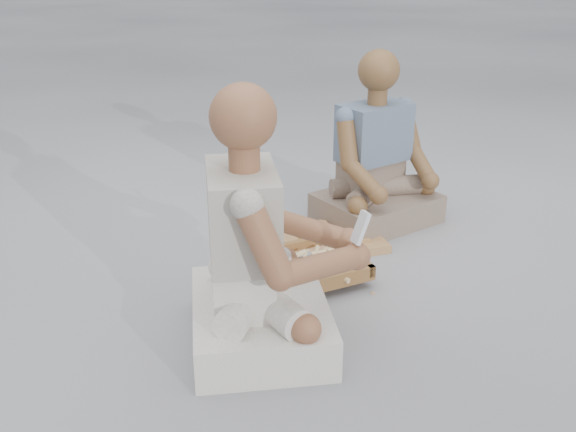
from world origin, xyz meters
name	(u,v)px	position (x,y,z in m)	size (l,w,h in m)	color
ground	(310,297)	(0.00, 0.00, 0.00)	(60.00, 60.00, 0.00)	#A0A0A6
carved_panel	(319,240)	(0.23, 0.43, 0.02)	(0.57, 0.38, 0.04)	olive
tool_tray	(304,268)	(0.03, 0.13, 0.06)	(0.49, 0.40, 0.06)	brown
chisel_0	(327,262)	(0.13, 0.13, 0.06)	(0.19, 0.15, 0.02)	silver
chisel_1	(337,259)	(0.18, 0.15, 0.06)	(0.19, 0.14, 0.02)	silver
chisel_2	(296,256)	(0.03, 0.22, 0.07)	(0.21, 0.11, 0.02)	silver
chisel_3	(305,257)	(0.07, 0.21, 0.06)	(0.14, 0.19, 0.02)	silver
chisel_4	(314,254)	(0.11, 0.22, 0.07)	(0.22, 0.02, 0.02)	silver
chisel_5	(340,262)	(0.18, 0.10, 0.07)	(0.14, 0.19, 0.02)	silver
chisel_6	(329,251)	(0.18, 0.21, 0.07)	(0.21, 0.11, 0.02)	silver
chisel_7	(338,276)	(0.12, 0.00, 0.07)	(0.10, 0.21, 0.02)	silver
chisel_8	(317,259)	(0.10, 0.16, 0.08)	(0.22, 0.07, 0.02)	silver
chisel_9	(316,253)	(0.12, 0.22, 0.07)	(0.12, 0.20, 0.02)	silver
chisel_10	(323,254)	(0.15, 0.21, 0.06)	(0.17, 0.16, 0.02)	silver
chisel_11	(339,264)	(0.17, 0.10, 0.06)	(0.22, 0.05, 0.02)	silver
wood_chip_0	(304,240)	(0.18, 0.50, 0.00)	(0.02, 0.01, 0.00)	tan
wood_chip_1	(274,257)	(-0.01, 0.38, 0.00)	(0.02, 0.01, 0.00)	tan
wood_chip_2	(356,279)	(0.24, 0.06, 0.00)	(0.02, 0.01, 0.00)	tan
wood_chip_3	(281,318)	(-0.17, -0.11, 0.00)	(0.02, 0.01, 0.00)	tan
wood_chip_4	(353,256)	(0.32, 0.26, 0.00)	(0.02, 0.01, 0.00)	tan
wood_chip_5	(226,268)	(-0.24, 0.36, 0.00)	(0.02, 0.01, 0.00)	tan
wood_chip_6	(308,267)	(0.09, 0.23, 0.00)	(0.02, 0.01, 0.00)	tan
wood_chip_7	(245,260)	(-0.14, 0.40, 0.00)	(0.02, 0.01, 0.00)	tan
wood_chip_8	(331,248)	(0.27, 0.37, 0.00)	(0.02, 0.01, 0.00)	tan
wood_chip_9	(342,273)	(0.20, 0.13, 0.00)	(0.02, 0.01, 0.00)	tan
wood_chip_10	(293,266)	(0.03, 0.27, 0.00)	(0.02, 0.01, 0.00)	tan
wood_chip_11	(276,281)	(-0.08, 0.17, 0.00)	(0.02, 0.01, 0.00)	tan
wood_chip_12	(373,293)	(0.24, -0.07, 0.00)	(0.02, 0.01, 0.00)	tan
craftsman	(258,260)	(-0.28, -0.20, 0.31)	(0.66, 0.67, 0.91)	silver
companion	(377,167)	(0.61, 0.59, 0.28)	(0.63, 0.54, 0.85)	#796757
mobile_phone	(361,227)	(0.03, -0.34, 0.43)	(0.05, 0.05, 0.11)	silver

